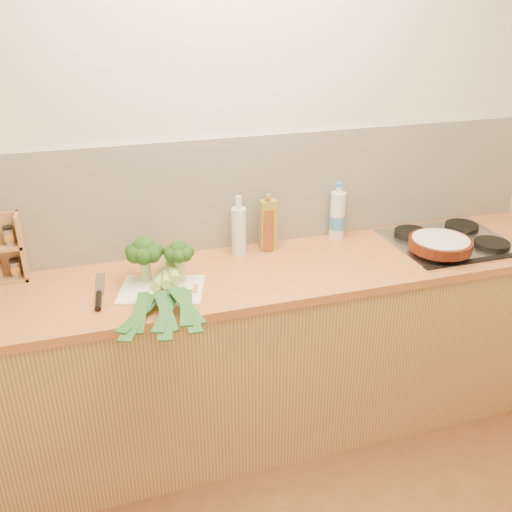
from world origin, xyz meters
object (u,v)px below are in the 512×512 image
Objects in this scene: gas_hob at (451,241)px; chefs_knife at (99,296)px; chopping_board at (162,290)px; skillet at (441,243)px.

gas_hob is 1.70× the size of chefs_knife.
chefs_knife is at bearing -164.98° from chopping_board.
skillet is at bearing 2.90° from chefs_knife.
chefs_knife is 0.82× the size of skillet.
chopping_board is (-1.45, -0.06, -0.01)m from gas_hob.
chefs_knife is at bearing 157.82° from skillet.
skillet reaches higher than chefs_knife.
chopping_board is at bearing -177.50° from gas_hob.
chopping_board is at bearing 157.92° from skillet.
gas_hob reaches higher than chopping_board.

